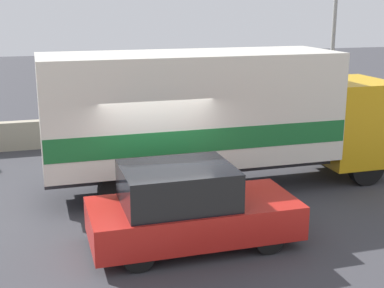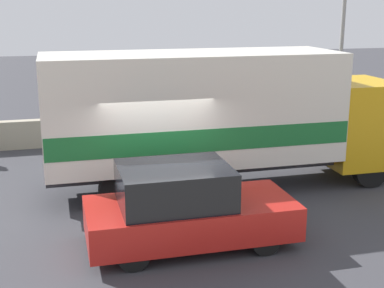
{
  "view_description": "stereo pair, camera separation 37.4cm",
  "coord_description": "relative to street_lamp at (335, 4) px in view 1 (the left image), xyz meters",
  "views": [
    {
      "loc": [
        -2.48,
        -10.31,
        4.5
      ],
      "look_at": [
        0.67,
        0.33,
        1.59
      ],
      "focal_mm": 50.0,
      "sensor_mm": 36.0,
      "label": 1
    },
    {
      "loc": [
        -2.12,
        -10.41,
        4.5
      ],
      "look_at": [
        0.67,
        0.33,
        1.59
      ],
      "focal_mm": 50.0,
      "sensor_mm": 36.0,
      "label": 2
    }
  ],
  "objects": [
    {
      "name": "ground_plane",
      "position": [
        -7.47,
        -6.19,
        -4.49
      ],
      "size": [
        80.0,
        80.0,
        0.0
      ],
      "primitive_type": "plane",
      "color": "#38383D"
    },
    {
      "name": "stone_wall_backdrop",
      "position": [
        -7.47,
        0.87,
        -4.04
      ],
      "size": [
        60.0,
        0.35,
        0.91
      ],
      "color": "#A39984",
      "rests_on": "ground_plane"
    },
    {
      "name": "street_lamp",
      "position": [
        0.0,
        0.0,
        0.0
      ],
      "size": [
        0.56,
        0.28,
        7.86
      ],
      "color": "gray",
      "rests_on": "ground_plane"
    },
    {
      "name": "car_hatchback",
      "position": [
        -7.32,
        -7.38,
        -3.73
      ],
      "size": [
        3.96,
        1.77,
        1.59
      ],
      "color": "#B21E19",
      "rests_on": "ground_plane"
    },
    {
      "name": "box_truck",
      "position": [
        -5.78,
        -4.34,
        -2.63
      ],
      "size": [
        8.83,
        2.33,
        3.4
      ],
      "color": "gold",
      "rests_on": "ground_plane"
    }
  ]
}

